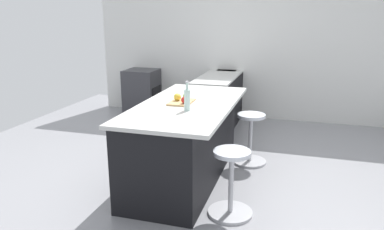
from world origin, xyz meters
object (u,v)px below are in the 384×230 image
apple_red (185,100)px  water_bottle (187,99)px  oven_range (142,92)px  apple_yellow (177,97)px  stool_middle (231,185)px  stool_by_window (250,140)px  cutting_board (181,102)px  kitchen_island (184,140)px  apple_green (186,96)px

apple_red → water_bottle: 0.24m
oven_range → apple_yellow: apple_yellow is taller
stool_middle → water_bottle: water_bottle is taller
apple_red → water_bottle: size_ratio=0.25×
stool_by_window → apple_yellow: (0.68, -0.77, 0.67)m
oven_range → stool_by_window: 3.07m
cutting_board → apple_red: (0.09, 0.07, 0.05)m
kitchen_island → water_bottle: (0.33, 0.14, 0.58)m
oven_range → apple_red: 3.28m
kitchen_island → stool_by_window: bearing=134.5°
kitchen_island → apple_red: apple_red is taller
oven_range → stool_by_window: bearing=51.0°
cutting_board → apple_green: 0.11m
stool_middle → water_bottle: size_ratio=2.12×
apple_yellow → water_bottle: 0.40m
stool_by_window → water_bottle: size_ratio=2.12×
kitchen_island → water_bottle: size_ratio=6.89×
kitchen_island → apple_yellow: 0.53m
water_bottle → kitchen_island: bearing=-156.8°
oven_range → stool_middle: (3.29, 2.39, -0.12)m
stool_middle → apple_red: bearing=-131.2°
kitchen_island → apple_red: 0.53m
stool_by_window → water_bottle: (1.01, -0.55, 0.74)m
kitchen_island → stool_middle: 0.98m
apple_red → water_bottle: water_bottle is taller
kitchen_island → stool_by_window: 0.98m
oven_range → apple_yellow: size_ratio=10.27×
apple_green → water_bottle: size_ratio=0.27×
oven_range → stool_by_window: oven_range is taller
stool_middle → apple_red: apple_red is taller
stool_middle → apple_green: size_ratio=8.00×
cutting_board → apple_yellow: size_ratio=4.28×
oven_range → apple_red: apple_red is taller
stool_middle → apple_yellow: bearing=-131.4°
apple_red → apple_yellow: (-0.11, -0.12, 0.00)m
apple_green → cutting_board: bearing=-20.3°
cutting_board → oven_range: bearing=-147.6°
stool_middle → apple_red: (-0.57, -0.65, 0.67)m
stool_middle → apple_red: size_ratio=8.39×
oven_range → apple_red: size_ratio=10.91×
kitchen_island → apple_yellow: (0.00, -0.08, 0.52)m
kitchen_island → cutting_board: (0.02, -0.02, 0.47)m
stool_by_window → apple_green: size_ratio=8.00×
water_bottle → apple_green: bearing=-161.8°
apple_yellow → water_bottle: size_ratio=0.27×
oven_range → kitchen_island: 3.12m
cutting_board → stool_middle: bearing=47.3°
apple_red → water_bottle: (0.21, 0.10, 0.06)m
cutting_board → apple_red: size_ratio=4.55×
stool_by_window → apple_green: (0.61, -0.68, 0.67)m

